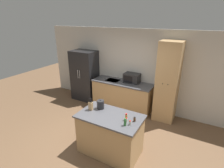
% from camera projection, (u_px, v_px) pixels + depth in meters
% --- Properties ---
extents(ground_plane, '(14.00, 14.00, 0.00)m').
position_uv_depth(ground_plane, '(102.00, 147.00, 4.19)').
color(ground_plane, brown).
extents(wall_back, '(7.20, 0.06, 2.60)m').
position_uv_depth(wall_back, '(140.00, 71.00, 5.63)').
color(wall_back, beige).
rests_on(wall_back, ground_plane).
extents(refrigerator, '(0.90, 0.65, 1.82)m').
position_uv_depth(refrigerator, '(85.00, 76.00, 6.39)').
color(refrigerator, black).
rests_on(refrigerator, ground_plane).
extents(back_counter, '(2.01, 0.68, 0.94)m').
position_uv_depth(back_counter, '(122.00, 95.00, 5.84)').
color(back_counter, tan).
rests_on(back_counter, ground_plane).
extents(pantry_cabinet, '(0.60, 0.59, 2.34)m').
position_uv_depth(pantry_cabinet, '(168.00, 82.00, 4.98)').
color(pantry_cabinet, tan).
rests_on(pantry_cabinet, ground_plane).
extents(kitchen_island, '(1.39, 0.82, 0.95)m').
position_uv_depth(kitchen_island, '(110.00, 134.00, 3.89)').
color(kitchen_island, tan).
rests_on(kitchen_island, ground_plane).
extents(microwave, '(0.50, 0.35, 0.29)m').
position_uv_depth(microwave, '(132.00, 78.00, 5.60)').
color(microwave, '#232326').
rests_on(microwave, back_counter).
extents(knife_block, '(0.09, 0.06, 0.30)m').
position_uv_depth(knife_block, '(91.00, 105.00, 3.92)').
color(knife_block, tan).
rests_on(knife_block, kitchen_island).
extents(spice_bottle_tall_dark, '(0.04, 0.04, 0.10)m').
position_uv_depth(spice_bottle_tall_dark, '(126.00, 120.00, 3.48)').
color(spice_bottle_tall_dark, beige).
rests_on(spice_bottle_tall_dark, kitchen_island).
extents(spice_bottle_short_red, '(0.05, 0.05, 0.15)m').
position_uv_depth(spice_bottle_short_red, '(126.00, 117.00, 3.54)').
color(spice_bottle_short_red, gold).
rests_on(spice_bottle_short_red, kitchen_island).
extents(spice_bottle_amber_oil, '(0.05, 0.05, 0.15)m').
position_uv_depth(spice_bottle_amber_oil, '(125.00, 122.00, 3.36)').
color(spice_bottle_amber_oil, '#337033').
rests_on(spice_bottle_amber_oil, kitchen_island).
extents(spice_bottle_green_herb, '(0.05, 0.05, 0.10)m').
position_uv_depth(spice_bottle_green_herb, '(135.00, 119.00, 3.51)').
color(spice_bottle_green_herb, '#563319').
rests_on(spice_bottle_green_herb, kitchen_island).
extents(spice_bottle_pale_salt, '(0.04, 0.04, 0.09)m').
position_uv_depth(spice_bottle_pale_salt, '(130.00, 123.00, 3.39)').
color(spice_bottle_pale_salt, beige).
rests_on(spice_bottle_pale_salt, kitchen_island).
extents(kettle, '(0.17, 0.17, 0.22)m').
position_uv_depth(kettle, '(101.00, 105.00, 3.98)').
color(kettle, '#232326').
rests_on(kettle, kitchen_island).
extents(fire_extinguisher, '(0.14, 0.14, 0.39)m').
position_uv_depth(fire_extinguisher, '(74.00, 91.00, 6.95)').
color(fire_extinguisher, red).
rests_on(fire_extinguisher, ground_plane).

